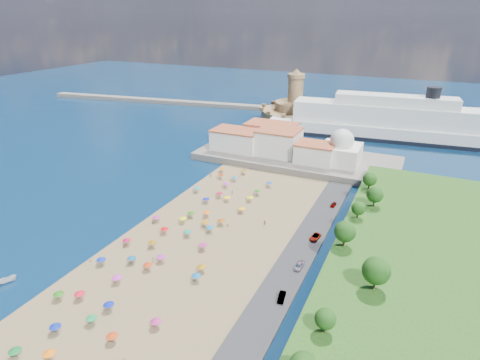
% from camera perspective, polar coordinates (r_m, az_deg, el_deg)
% --- Properties ---
extents(ground, '(700.00, 700.00, 0.00)m').
position_cam_1_polar(ground, '(127.63, -6.41, -7.00)').
color(ground, '#071938').
rests_on(ground, ground).
extents(terrace, '(90.00, 36.00, 3.00)m').
position_cam_1_polar(terrace, '(184.49, 8.00, 3.11)').
color(terrace, '#59544C').
rests_on(terrace, ground).
extents(jetty, '(18.00, 70.00, 2.40)m').
position_cam_1_polar(jetty, '(222.74, 5.29, 6.62)').
color(jetty, '#59544C').
rests_on(jetty, ground).
extents(breakwater, '(199.03, 34.77, 2.60)m').
position_cam_1_polar(breakwater, '(305.47, -9.51, 10.90)').
color(breakwater, '#59544C').
rests_on(breakwater, ground).
extents(waterfront_buildings, '(57.00, 29.00, 11.00)m').
position_cam_1_polar(waterfront_buildings, '(186.96, 4.34, 5.60)').
color(waterfront_buildings, silver).
rests_on(waterfront_buildings, terrace).
extents(domed_building, '(16.00, 16.00, 15.00)m').
position_cam_1_polar(domed_building, '(175.90, 14.17, 4.20)').
color(domed_building, silver).
rests_on(domed_building, terrace).
extents(fortress, '(40.00, 40.00, 32.40)m').
position_cam_1_polar(fortress, '(248.93, 7.73, 9.56)').
color(fortress, '#A58452').
rests_on(fortress, ground).
extents(cruise_ship, '(131.49, 33.09, 28.42)m').
position_cam_1_polar(cruise_ship, '(228.59, 20.83, 7.52)').
color(cruise_ship, black).
rests_on(cruise_ship, ground).
extents(beach_parasols, '(31.07, 116.85, 2.20)m').
position_cam_1_polar(beach_parasols, '(119.86, -9.37, -8.13)').
color(beach_parasols, gray).
rests_on(beach_parasols, beach).
extents(beachgoers, '(36.84, 97.28, 1.86)m').
position_cam_1_polar(beachgoers, '(124.37, -7.88, -7.36)').
color(beachgoers, tan).
rests_on(beachgoers, beach).
extents(parked_cars, '(2.86, 82.63, 1.36)m').
position_cam_1_polar(parked_cars, '(110.78, 8.72, -11.42)').
color(parked_cars, gray).
rests_on(parked_cars, promenade).
extents(hillside_trees, '(17.87, 107.10, 8.00)m').
position_cam_1_polar(hillside_trees, '(101.02, 15.41, -9.83)').
color(hillside_trees, '#382314').
rests_on(hillside_trees, hillside).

